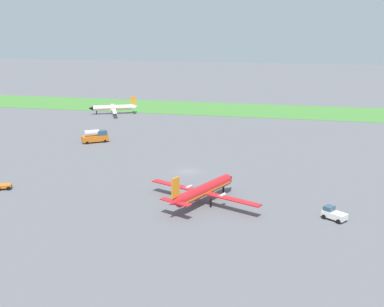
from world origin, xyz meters
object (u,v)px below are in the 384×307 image
airplane_taxiing_turboprop (113,108)px  baggage_cart_midfield (4,186)px  airplane_foreground_turboprop (203,190)px  pushback_tug_near_gate (334,214)px  fuel_truck_by_runway (95,136)px

airplane_taxiing_turboprop → baggage_cart_midfield: (9.74, -76.99, -1.55)m
airplane_taxiing_turboprop → baggage_cart_midfield: size_ratio=6.29×
airplane_foreground_turboprop → baggage_cart_midfield: (-36.59, -0.91, -1.77)m
airplane_foreground_turboprop → pushback_tug_near_gate: size_ratio=5.05×
airplane_foreground_turboprop → baggage_cart_midfield: size_ratio=6.97×
baggage_cart_midfield → fuel_truck_by_runway: (1.13, 37.58, 1.01)m
pushback_tug_near_gate → fuel_truck_by_runway: (-56.24, 38.94, 0.67)m
airplane_taxiing_turboprop → airplane_foreground_turboprop: bearing=96.8°
airplane_taxiing_turboprop → airplane_foreground_turboprop: airplane_foreground_turboprop is taller
pushback_tug_near_gate → airplane_taxiing_turboprop: bearing=-14.1°
airplane_foreground_turboprop → airplane_taxiing_turboprop: bearing=54.8°
airplane_taxiing_turboprop → pushback_tug_near_gate: bearing=106.0°
airplane_taxiing_turboprop → baggage_cart_midfield: 77.62m
pushback_tug_near_gate → baggage_cart_midfield: pushback_tug_near_gate is taller
airplane_foreground_turboprop → pushback_tug_near_gate: 20.95m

